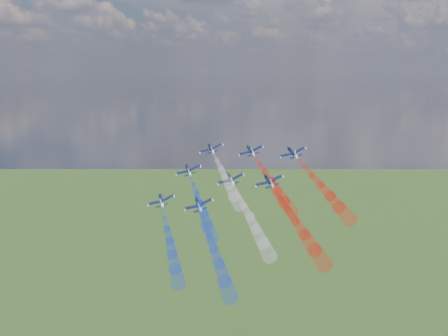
% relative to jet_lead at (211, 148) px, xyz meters
% --- Properties ---
extents(jet_lead, '(13.37, 13.65, 7.66)m').
position_rel_jet_lead_xyz_m(jet_lead, '(0.00, 0.00, 0.00)').
color(jet_lead, black).
extents(trail_lead, '(25.99, 34.44, 13.00)m').
position_rel_jet_lead_xyz_m(trail_lead, '(13.98, -19.43, -5.31)').
color(trail_lead, white).
extents(jet_inner_left, '(13.37, 13.65, 7.66)m').
position_rel_jet_lead_xyz_m(jet_inner_left, '(-1.13, -14.37, -5.18)').
color(jet_inner_left, black).
extents(trail_inner_left, '(25.99, 34.44, 13.00)m').
position_rel_jet_lead_xyz_m(trail_inner_left, '(12.85, -33.80, -10.50)').
color(trail_inner_left, blue).
extents(jet_inner_right, '(13.37, 13.65, 7.66)m').
position_rel_jet_lead_xyz_m(jet_inner_right, '(15.73, -3.26, 0.59)').
color(jet_inner_right, black).
extents(trail_inner_right, '(25.99, 34.44, 13.00)m').
position_rel_jet_lead_xyz_m(trail_inner_right, '(29.70, -22.69, -4.72)').
color(trail_inner_right, red).
extents(jet_outer_left, '(13.37, 13.65, 7.66)m').
position_rel_jet_lead_xyz_m(jet_outer_left, '(-3.00, -28.21, -12.23)').
color(jet_outer_left, black).
extents(trail_outer_left, '(25.99, 34.44, 13.00)m').
position_rel_jet_lead_xyz_m(trail_outer_left, '(10.98, -47.64, -17.54)').
color(trail_outer_left, blue).
extents(jet_center_third, '(13.37, 13.65, 7.66)m').
position_rel_jet_lead_xyz_m(jet_center_third, '(15.91, -19.85, -5.73)').
color(jet_center_third, black).
extents(trail_center_third, '(25.99, 34.44, 13.00)m').
position_rel_jet_lead_xyz_m(trail_center_third, '(29.88, -39.29, -11.04)').
color(trail_center_third, white).
extents(jet_outer_right, '(13.37, 13.65, 7.66)m').
position_rel_jet_lead_xyz_m(jet_outer_right, '(31.10, -7.71, 1.54)').
color(jet_outer_right, black).
extents(trail_outer_right, '(25.99, 34.44, 13.00)m').
position_rel_jet_lead_xyz_m(trail_outer_right, '(45.08, -27.14, -3.77)').
color(trail_outer_right, red).
extents(jet_rear_left, '(13.37, 13.65, 7.66)m').
position_rel_jet_lead_xyz_m(jet_rear_left, '(12.37, -33.73, -10.70)').
color(jet_rear_left, black).
extents(trail_rear_left, '(25.99, 34.44, 13.00)m').
position_rel_jet_lead_xyz_m(trail_rear_left, '(26.35, -53.17, -16.01)').
color(trail_rear_left, blue).
extents(jet_rear_right, '(13.37, 13.65, 7.66)m').
position_rel_jet_lead_xyz_m(jet_rear_right, '(29.30, -23.42, -4.51)').
color(jet_rear_right, black).
extents(trail_rear_right, '(25.99, 34.44, 13.00)m').
position_rel_jet_lead_xyz_m(trail_rear_right, '(43.28, -42.85, -9.82)').
color(trail_rear_right, red).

